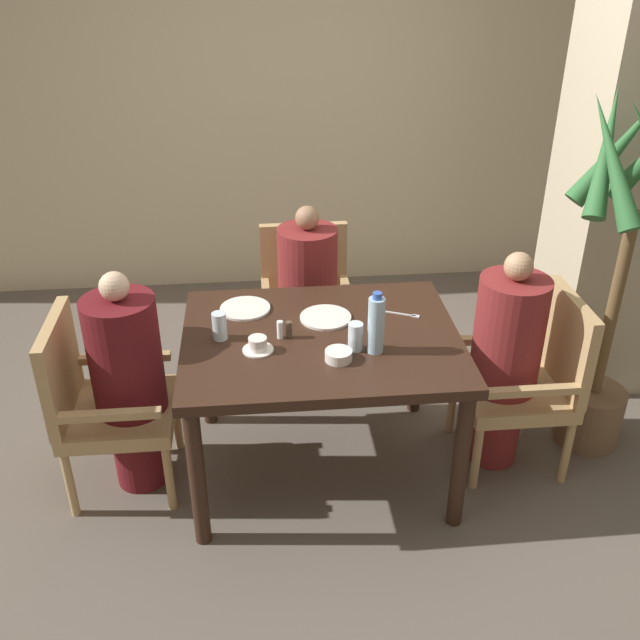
{
  "coord_description": "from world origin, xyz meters",
  "views": [
    {
      "loc": [
        -0.27,
        -2.72,
        2.34
      ],
      "look_at": [
        0.0,
        0.05,
        0.8
      ],
      "focal_mm": 40.0,
      "sensor_mm": 36.0,
      "label": 1
    }
  ],
  "objects": [
    {
      "name": "wall_back",
      "position": [
        0.0,
        2.16,
        1.4
      ],
      "size": [
        8.0,
        0.06,
        2.8
      ],
      "color": "beige",
      "rests_on": "ground_plane"
    },
    {
      "name": "water_bottle",
      "position": [
        0.22,
        -0.16,
        0.88
      ],
      "size": [
        0.07,
        0.07,
        0.28
      ],
      "color": "#A3C6DB",
      "rests_on": "dining_table"
    },
    {
      "name": "glass_tall_mid",
      "position": [
        -0.44,
        0.01,
        0.81
      ],
      "size": [
        0.06,
        0.06,
        0.13
      ],
      "color": "silver",
      "rests_on": "dining_table"
    },
    {
      "name": "bowl_small",
      "position": [
        0.05,
        -0.21,
        0.77
      ],
      "size": [
        0.11,
        0.11,
        0.04
      ],
      "color": "white",
      "rests_on": "dining_table"
    },
    {
      "name": "pillar_stone",
      "position": [
        1.66,
        0.73,
        1.35
      ],
      "size": [
        0.57,
        0.57,
        2.7
      ],
      "color": "#BCAD8E",
      "rests_on": "ground_plane"
    },
    {
      "name": "dining_table",
      "position": [
        0.0,
        0.0,
        0.66
      ],
      "size": [
        1.23,
        0.98,
        0.75
      ],
      "color": "#331E14",
      "rests_on": "ground_plane"
    },
    {
      "name": "glass_tall_near",
      "position": [
        0.13,
        -0.13,
        0.81
      ],
      "size": [
        0.06,
        0.06,
        0.13
      ],
      "color": "silver",
      "rests_on": "dining_table"
    },
    {
      "name": "fork_beside_plate",
      "position": [
        0.4,
        0.15,
        0.75
      ],
      "size": [
        0.18,
        0.09,
        0.0
      ],
      "color": "silver",
      "rests_on": "dining_table"
    },
    {
      "name": "diner_in_far_chair",
      "position": [
        -0.0,
        0.74,
        0.56
      ],
      "size": [
        0.32,
        0.32,
        1.08
      ],
      "color": "maroon",
      "rests_on": "ground_plane"
    },
    {
      "name": "plate_main_right",
      "position": [
        -0.33,
        0.27,
        0.76
      ],
      "size": [
        0.24,
        0.24,
        0.01
      ],
      "color": "white",
      "rests_on": "dining_table"
    },
    {
      "name": "potted_palm",
      "position": [
        1.4,
        0.09,
        0.91
      ],
      "size": [
        0.61,
        0.61,
        1.78
      ],
      "color": "brown",
      "rests_on": "ground_plane"
    },
    {
      "name": "chair_far_side",
      "position": [
        0.0,
        0.88,
        0.47
      ],
      "size": [
        0.5,
        0.5,
        0.88
      ],
      "color": "tan",
      "rests_on": "ground_plane"
    },
    {
      "name": "chair_left_side",
      "position": [
        -1.0,
        -0.0,
        0.47
      ],
      "size": [
        0.5,
        0.5,
        0.88
      ],
      "color": "tan",
      "rests_on": "ground_plane"
    },
    {
      "name": "teacup_with_saucer",
      "position": [
        -0.28,
        -0.1,
        0.78
      ],
      "size": [
        0.13,
        0.13,
        0.06
      ],
      "color": "white",
      "rests_on": "dining_table"
    },
    {
      "name": "ground_plane",
      "position": [
        0.0,
        0.0,
        0.0
      ],
      "size": [
        16.0,
        16.0,
        0.0
      ],
      "primitive_type": "plane",
      "color": "#60564C"
    },
    {
      "name": "pepper_shaker",
      "position": [
        -0.14,
        -0.01,
        0.79
      ],
      "size": [
        0.03,
        0.03,
        0.08
      ],
      "color": "#4C3D2D",
      "rests_on": "dining_table"
    },
    {
      "name": "chair_right_side",
      "position": [
        1.0,
        -0.0,
        0.47
      ],
      "size": [
        0.5,
        0.5,
        0.88
      ],
      "color": "tan",
      "rests_on": "ground_plane"
    },
    {
      "name": "diner_in_left_chair",
      "position": [
        -0.86,
        0.0,
        0.56
      ],
      "size": [
        0.32,
        0.32,
        1.1
      ],
      "color": "#5B1419",
      "rests_on": "ground_plane"
    },
    {
      "name": "salt_shaker",
      "position": [
        -0.18,
        -0.01,
        0.79
      ],
      "size": [
        0.03,
        0.03,
        0.08
      ],
      "color": "white",
      "rests_on": "dining_table"
    },
    {
      "name": "diner_in_right_chair",
      "position": [
        0.86,
        0.0,
        0.57
      ],
      "size": [
        0.32,
        0.32,
        1.11
      ],
      "color": "maroon",
      "rests_on": "ground_plane"
    },
    {
      "name": "plate_main_left",
      "position": [
        0.04,
        0.15,
        0.76
      ],
      "size": [
        0.24,
        0.24,
        0.01
      ],
      "color": "white",
      "rests_on": "dining_table"
    }
  ]
}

